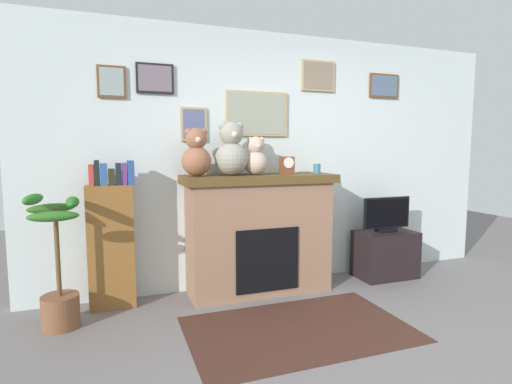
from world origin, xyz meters
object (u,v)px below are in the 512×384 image
teddy_bear_tan (256,158)px  tv_stand (385,254)px  teddy_bear_cream (231,151)px  teddy_bear_grey (196,155)px  bookshelf (111,240)px  potted_plant (58,275)px  fireplace (259,233)px  candle_jar (317,169)px  television (387,215)px  mantel_clock (287,165)px

teddy_bear_tan → tv_stand: bearing=-1.5°
teddy_bear_cream → teddy_bear_grey: bearing=180.0°
bookshelf → potted_plant: 0.52m
tv_stand → teddy_bear_tan: bearing=178.5°
fireplace → tv_stand: 1.51m
teddy_bear_grey → teddy_bear_cream: teddy_bear_cream is taller
fireplace → candle_jar: size_ratio=15.21×
tv_stand → television: 0.44m
tv_stand → teddy_bear_cream: bearing=178.7°
bookshelf → potted_plant: bookshelf is taller
bookshelf → tv_stand: bookshelf is taller
mantel_clock → potted_plant: bearing=-174.2°
fireplace → television: size_ratio=2.60×
fireplace → candle_jar: 0.89m
potted_plant → teddy_bear_tan: teddy_bear_tan is taller
candle_jar → teddy_bear_grey: 1.25m
tv_stand → teddy_bear_tan: teddy_bear_tan is taller
tv_stand → teddy_bear_tan: 1.86m
potted_plant → television: potted_plant is taller
bookshelf → teddy_bear_cream: size_ratio=2.62×
potted_plant → teddy_bear_cream: size_ratio=2.13×
bookshelf → candle_jar: bearing=-1.7°
fireplace → candle_jar: bearing=-1.6°
fireplace → bookshelf: bearing=178.3°
television → candle_jar: 1.00m
television → teddy_bear_cream: teddy_bear_cream is taller
television → candle_jar: bearing=177.1°
candle_jar → teddy_bear_cream: bearing=-180.0°
television → teddy_bear_cream: 1.89m
potted_plant → teddy_bear_grey: 1.51m
candle_jar → teddy_bear_tan: (-0.66, -0.00, 0.12)m
tv_stand → teddy_bear_grey: (-2.09, 0.04, 1.11)m
tv_stand → candle_jar: bearing=177.2°
teddy_bear_cream → teddy_bear_tan: size_ratio=1.37×
tv_stand → teddy_bear_cream: 2.10m
fireplace → mantel_clock: mantel_clock is taller
potted_plant → teddy_bear_tan: bearing=7.0°
fireplace → candle_jar: (0.63, -0.02, 0.63)m
candle_jar → teddy_bear_tan: teddy_bear_tan is taller
television → candle_jar: (-0.85, 0.04, 0.52)m
potted_plant → mantel_clock: mantel_clock is taller
television → teddy_bear_cream: bearing=178.6°
television → teddy_bear_tan: size_ratio=1.57×
bookshelf → potted_plant: bearing=-146.1°
fireplace → tv_stand: bearing=-2.3°
tv_stand → teddy_bear_cream: size_ratio=1.28×
fireplace → bookshelf: size_ratio=1.14×
television → mantel_clock: 1.31m
potted_plant → mantel_clock: bearing=5.8°
mantel_clock → fireplace: bearing=176.2°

